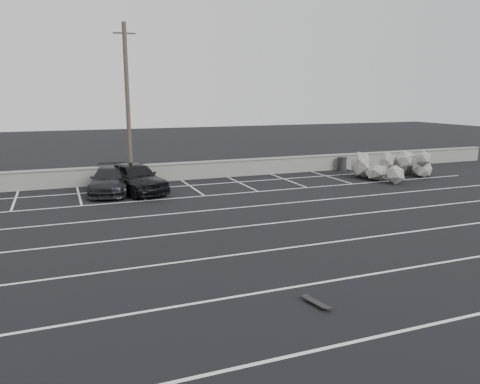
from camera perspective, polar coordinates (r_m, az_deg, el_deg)
name	(u,v)px	position (r m, az deg, el deg)	size (l,w,h in m)	color
ground	(257,252)	(15.52, 2.04, -7.33)	(120.00, 120.00, 0.00)	black
seawall	(164,172)	(28.43, -9.24, 2.43)	(50.00, 0.45, 1.06)	gray
stall_lines	(213,220)	(19.44, -3.36, -3.39)	(36.00, 20.05, 0.01)	silver
car_left	(135,177)	(25.26, -12.70, 1.74)	(1.91, 4.76, 1.62)	black
car_right	(110,180)	(25.55, -15.60, 1.40)	(1.90, 4.66, 1.35)	black
utility_pole	(128,105)	(26.92, -13.52, 10.23)	(1.19, 0.24, 8.91)	#4C4238
trash_bin	(342,164)	(32.67, 12.37, 3.38)	(0.81, 0.81, 0.94)	#27282A
riprap_pile	(386,169)	(30.72, 17.36, 2.65)	(5.72, 4.07, 1.28)	#A09F96
skateboard	(317,303)	(11.93, 9.32, -13.19)	(0.34, 0.77, 0.09)	black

